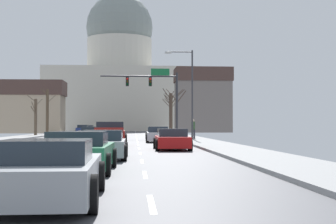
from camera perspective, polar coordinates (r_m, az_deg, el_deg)
The scene contains 23 objects.
ground at distance 38.54m, azimuth -8.66°, elevation -3.47°, with size 20.00×180.00×0.20m.
signal_gantry at distance 51.42m, azimuth -1.41°, elevation 2.70°, with size 7.91×0.41×6.99m.
street_lamp_right at distance 43.21m, azimuth 2.33°, elevation 2.96°, with size 2.43×0.24×7.65m.
capitol_building at distance 113.05m, azimuth -5.52°, elevation 4.02°, with size 31.56×19.05×32.93m.
sedan_near_00 at distance 47.33m, azimuth -1.35°, elevation -2.48°, with size 2.04×4.35×1.14m.
sedan_near_01 at distance 40.10m, azimuth -1.13°, elevation -2.60°, with size 2.05×4.47×1.24m.
pickup_truck_near_02 at distance 34.01m, azimuth -6.60°, elevation -2.58°, with size 2.35×5.34×1.60m.
sedan_near_03 at distance 28.22m, azimuth 0.45°, elevation -3.16°, with size 1.97×4.53×1.18m.
sedan_near_04 at distance 21.02m, azimuth -7.34°, elevation -3.73°, with size 1.99×4.48×1.19m.
sedan_near_05 at distance 15.39m, azimuth -10.00°, elevation -4.57°, with size 2.12×4.58×1.22m.
sedan_near_06 at distance 9.55m, azimuth -13.43°, elevation -6.69°, with size 2.02×4.51×1.16m.
sedan_oncoming_00 at distance 59.33m, azimuth -8.93°, elevation -2.23°, with size 2.21×4.67×1.13m.
sedan_oncoming_01 at distance 70.95m, azimuth -7.97°, elevation -2.10°, with size 2.06×4.42×1.10m.
sedan_oncoming_02 at distance 83.93m, azimuth -9.64°, elevation -1.92°, with size 2.07×4.23×1.32m.
sedan_oncoming_03 at distance 94.62m, azimuth -8.95°, elevation -1.89°, with size 1.93×4.36×1.23m.
flank_building_01 at distance 84.46m, azimuth -16.50°, elevation 0.59°, with size 14.49×6.36×8.41m.
flank_building_02 at distance 88.60m, azimuth 3.95°, elevation 1.38°, with size 9.82×6.59×11.25m.
bare_tree_00 at distance 62.21m, azimuth 1.04°, elevation 0.26°, with size 2.50×1.20×5.67m.
bare_tree_01 at distance 61.60m, azimuth -14.80°, elevation -0.45°, with size 1.95×2.23×4.83m.
bare_tree_02 at distance 69.10m, azimuth 0.26°, elevation 0.03°, with size 1.77×2.06×6.25m.
bare_tree_03 at distance 69.83m, azimuth -13.52°, elevation 0.13°, with size 1.97×2.05×6.05m.
bare_tree_04 at distance 74.85m, azimuth 0.40°, elevation -0.08°, with size 1.76×2.16×5.91m.
pedestrian_00 at distance 44.40m, azimuth 2.88°, elevation -1.82°, with size 0.35×0.34×1.73m.
Camera 1 is at (3.18, -38.38, 1.43)m, focal length 53.78 mm.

